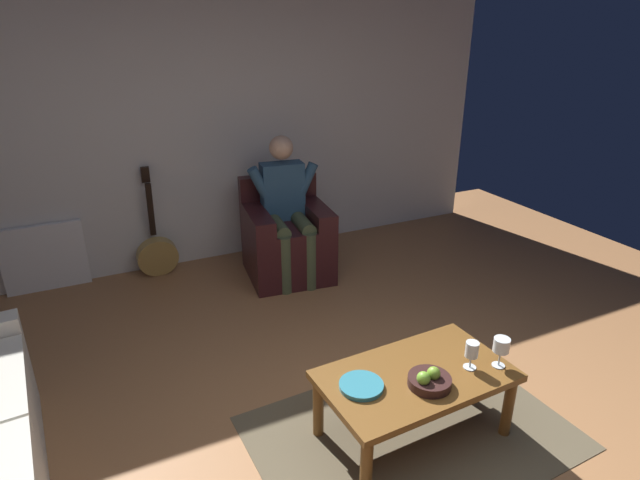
# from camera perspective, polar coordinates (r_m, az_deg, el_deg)

# --- Properties ---
(wall_back) EXTENTS (5.72, 0.06, 2.53)m
(wall_back) POSITION_cam_1_polar(r_m,az_deg,el_deg) (4.93, -11.56, 12.11)
(wall_back) COLOR silver
(wall_back) RESTS_ON ground
(rug) EXTENTS (1.77, 1.25, 0.01)m
(rug) POSITION_cam_1_polar(r_m,az_deg,el_deg) (3.16, 9.94, -20.08)
(rug) COLOR brown
(rug) RESTS_ON ground
(armchair) EXTENTS (0.78, 0.79, 0.87)m
(armchair) POSITION_cam_1_polar(r_m,az_deg,el_deg) (4.68, -3.69, 0.01)
(armchair) COLOR #341417
(armchair) RESTS_ON ground
(person_seated) EXTENTS (0.64, 0.63, 1.25)m
(person_seated) POSITION_cam_1_polar(r_m,az_deg,el_deg) (4.53, -3.69, 3.86)
(person_seated) COLOR #2C4D6A
(person_seated) RESTS_ON ground
(coffee_table) EXTENTS (1.04, 0.63, 0.41)m
(coffee_table) POSITION_cam_1_polar(r_m,az_deg,el_deg) (2.93, 10.41, -15.05)
(coffee_table) COLOR brown
(coffee_table) RESTS_ON ground
(guitar) EXTENTS (0.36, 0.21, 0.99)m
(guitar) POSITION_cam_1_polar(r_m,az_deg,el_deg) (4.92, -17.43, -1.31)
(guitar) COLOR #A98745
(guitar) RESTS_ON ground
(radiator) EXTENTS (0.66, 0.06, 0.58)m
(radiator) POSITION_cam_1_polar(r_m,az_deg,el_deg) (5.00, -27.97, -1.71)
(radiator) COLOR white
(radiator) RESTS_ON ground
(wine_glass_near) EXTENTS (0.07, 0.07, 0.16)m
(wine_glass_near) POSITION_cam_1_polar(r_m,az_deg,el_deg) (2.94, 16.29, -11.62)
(wine_glass_near) COLOR silver
(wine_glass_near) RESTS_ON coffee_table
(wine_glass_far) EXTENTS (0.09, 0.09, 0.17)m
(wine_glass_far) POSITION_cam_1_polar(r_m,az_deg,el_deg) (3.00, 19.25, -10.98)
(wine_glass_far) COLOR silver
(wine_glass_far) RESTS_ON coffee_table
(fruit_bowl) EXTENTS (0.22, 0.22, 0.11)m
(fruit_bowl) POSITION_cam_1_polar(r_m,az_deg,el_deg) (2.81, 11.88, -14.79)
(fruit_bowl) COLOR #321A18
(fruit_bowl) RESTS_ON coffee_table
(decorative_dish) EXTENTS (0.23, 0.23, 0.02)m
(decorative_dish) POSITION_cam_1_polar(r_m,az_deg,el_deg) (2.76, 4.54, -15.61)
(decorative_dish) COLOR teal
(decorative_dish) RESTS_ON coffee_table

